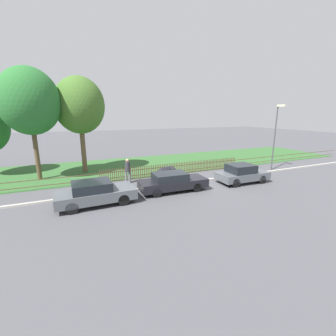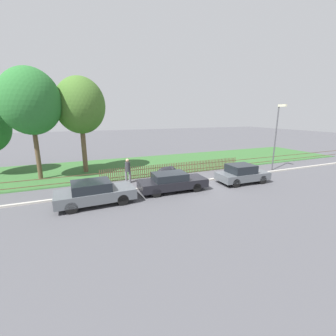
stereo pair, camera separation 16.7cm
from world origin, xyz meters
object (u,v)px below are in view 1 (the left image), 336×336
object	(u,v)px
covered_motorcycle	(167,172)
pedestrian_near_fence	(128,169)
street_lamp	(276,130)
parked_car_black_saloon	(172,182)
tree_mid_park	(80,106)
parked_car_navy_estate	(242,173)
tree_behind_motorcycle	(29,102)
parked_car_silver_hatchback	(95,193)

from	to	relation	value
covered_motorcycle	pedestrian_near_fence	distance (m)	3.10
street_lamp	pedestrian_near_fence	bearing A→B (deg)	174.09
parked_car_black_saloon	covered_motorcycle	size ratio (longest dim) A/B	2.45
covered_motorcycle	street_lamp	size ratio (longest dim) A/B	0.32
covered_motorcycle	tree_mid_park	size ratio (longest dim) A/B	0.23
tree_mid_park	parked_car_black_saloon	bearing A→B (deg)	-57.22
parked_car_black_saloon	parked_car_navy_estate	size ratio (longest dim) A/B	1.18
parked_car_navy_estate	tree_behind_motorcycle	xyz separation A→B (m)	(-14.03, 6.98, 5.21)
parked_car_silver_hatchback	parked_car_black_saloon	bearing A→B (deg)	1.96
parked_car_black_saloon	tree_mid_park	bearing A→B (deg)	124.59
tree_behind_motorcycle	parked_car_silver_hatchback	bearing A→B (deg)	-63.51
parked_car_navy_estate	pedestrian_near_fence	size ratio (longest dim) A/B	2.10
parked_car_silver_hatchback	pedestrian_near_fence	size ratio (longest dim) A/B	2.38
parked_car_silver_hatchback	tree_mid_park	distance (m)	9.53
parked_car_black_saloon	tree_mid_park	size ratio (longest dim) A/B	0.57
parked_car_silver_hatchback	tree_behind_motorcycle	bearing A→B (deg)	114.60
covered_motorcycle	tree_behind_motorcycle	xyz separation A→B (m)	(-9.22, 4.05, 5.27)
tree_behind_motorcycle	street_lamp	xyz separation A→B (m)	(19.29, -5.08, -2.26)
parked_car_navy_estate	street_lamp	world-z (taller)	street_lamp
pedestrian_near_fence	parked_car_black_saloon	bearing A→B (deg)	-35.84
tree_behind_motorcycle	pedestrian_near_fence	size ratio (longest dim) A/B	4.53
tree_mid_park	parked_car_silver_hatchback	bearing A→B (deg)	-89.73
parked_car_silver_hatchback	covered_motorcycle	xyz separation A→B (m)	(5.73, 2.95, -0.06)
parked_car_silver_hatchback	parked_car_black_saloon	xyz separation A→B (m)	(4.97, 0.33, -0.05)
pedestrian_near_fence	street_lamp	size ratio (longest dim) A/B	0.32
parked_car_silver_hatchback	covered_motorcycle	world-z (taller)	parked_car_silver_hatchback
parked_car_black_saloon	covered_motorcycle	distance (m)	2.72
parked_car_silver_hatchback	street_lamp	distance (m)	16.19
pedestrian_near_fence	covered_motorcycle	bearing A→B (deg)	10.11
parked_car_black_saloon	tree_behind_motorcycle	xyz separation A→B (m)	(-8.45, 6.66, 5.26)
tree_mid_park	street_lamp	world-z (taller)	tree_mid_park
parked_car_black_saloon	pedestrian_near_fence	size ratio (longest dim) A/B	2.48
parked_car_navy_estate	street_lamp	xyz separation A→B (m)	(5.25, 1.90, 2.95)
parked_car_silver_hatchback	parked_car_black_saloon	distance (m)	4.98
parked_car_silver_hatchback	pedestrian_near_fence	distance (m)	4.24
parked_car_navy_estate	covered_motorcycle	bearing A→B (deg)	150.60
pedestrian_near_fence	parked_car_navy_estate	bearing A→B (deg)	-6.22
parked_car_silver_hatchback	covered_motorcycle	bearing A→B (deg)	25.31
street_lamp	tree_mid_park	bearing A→B (deg)	158.66
parked_car_silver_hatchback	parked_car_navy_estate	world-z (taller)	parked_car_navy_estate
tree_mid_park	pedestrian_near_fence	size ratio (longest dim) A/B	4.37
parked_car_black_saloon	street_lamp	bearing A→B (deg)	10.12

